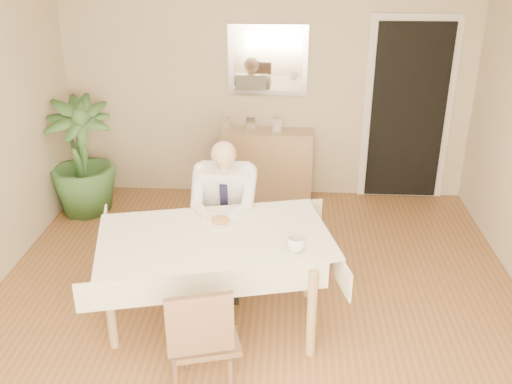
# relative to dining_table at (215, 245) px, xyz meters

# --- Properties ---
(room) EXTENTS (5.00, 5.02, 2.60)m
(room) POSITION_rel_dining_table_xyz_m (0.29, 0.01, 0.63)
(room) COLOR brown
(room) RESTS_ON ground
(doorway) EXTENTS (0.96, 0.07, 2.10)m
(doorway) POSITION_rel_dining_table_xyz_m (1.84, 2.47, 0.33)
(doorway) COLOR white
(doorway) RESTS_ON ground
(mirror) EXTENTS (0.86, 0.04, 0.76)m
(mirror) POSITION_rel_dining_table_xyz_m (0.29, 2.48, 0.88)
(mirror) COLOR silver
(mirror) RESTS_ON room
(dining_table) EXTENTS (1.94, 1.40, 0.75)m
(dining_table) POSITION_rel_dining_table_xyz_m (0.00, 0.00, 0.00)
(dining_table) COLOR tan
(dining_table) RESTS_ON ground
(chair_far) EXTENTS (0.41, 0.41, 0.85)m
(chair_far) POSITION_rel_dining_table_xyz_m (-0.00, 0.88, -0.19)
(chair_far) COLOR #452E1E
(chair_far) RESTS_ON ground
(chair_near) EXTENTS (0.50, 0.51, 0.86)m
(chair_near) POSITION_rel_dining_table_xyz_m (0.03, -0.83, -0.18)
(chair_near) COLOR #452E1E
(chair_near) RESTS_ON ground
(seated_man) EXTENTS (0.48, 0.72, 1.24)m
(seated_man) POSITION_rel_dining_table_xyz_m (0.00, 0.59, 0.02)
(seated_man) COLOR silver
(seated_man) RESTS_ON ground
(plate) EXTENTS (0.26, 0.26, 0.02)m
(plate) POSITION_rel_dining_table_xyz_m (0.03, 0.19, 0.09)
(plate) COLOR white
(plate) RESTS_ON dining_table
(food) EXTENTS (0.14, 0.14, 0.06)m
(food) POSITION_rel_dining_table_xyz_m (0.03, 0.19, 0.11)
(food) COLOR #965C33
(food) RESTS_ON dining_table
(knife) EXTENTS (0.01, 0.13, 0.01)m
(knife) POSITION_rel_dining_table_xyz_m (0.07, 0.13, 0.11)
(knife) COLOR silver
(knife) RESTS_ON dining_table
(fork) EXTENTS (0.01, 0.13, 0.01)m
(fork) POSITION_rel_dining_table_xyz_m (-0.01, 0.13, 0.11)
(fork) COLOR silver
(fork) RESTS_ON dining_table
(coffee_mug) EXTENTS (0.17, 0.17, 0.10)m
(coffee_mug) POSITION_rel_dining_table_xyz_m (0.60, -0.19, 0.14)
(coffee_mug) COLOR white
(coffee_mug) RESTS_ON dining_table
(sideboard) EXTENTS (1.02, 0.40, 0.80)m
(sideboard) POSITION_rel_dining_table_xyz_m (0.29, 2.33, -0.27)
(sideboard) COLOR tan
(sideboard) RESTS_ON ground
(photo_frame_left) EXTENTS (0.10, 0.02, 0.14)m
(photo_frame_left) POSITION_rel_dining_table_xyz_m (-0.17, 2.41, 0.20)
(photo_frame_left) COLOR silver
(photo_frame_left) RESTS_ON sideboard
(photo_frame_center) EXTENTS (0.10, 0.02, 0.14)m
(photo_frame_center) POSITION_rel_dining_table_xyz_m (0.11, 2.40, 0.20)
(photo_frame_center) COLOR silver
(photo_frame_center) RESTS_ON sideboard
(photo_frame_right) EXTENTS (0.10, 0.02, 0.14)m
(photo_frame_right) POSITION_rel_dining_table_xyz_m (0.40, 2.35, 0.20)
(photo_frame_right) COLOR silver
(photo_frame_right) RESTS_ON sideboard
(potted_palm) EXTENTS (0.91, 0.91, 1.26)m
(potted_palm) POSITION_rel_dining_table_xyz_m (-1.66, 1.86, -0.04)
(potted_palm) COLOR #2D5325
(potted_palm) RESTS_ON ground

